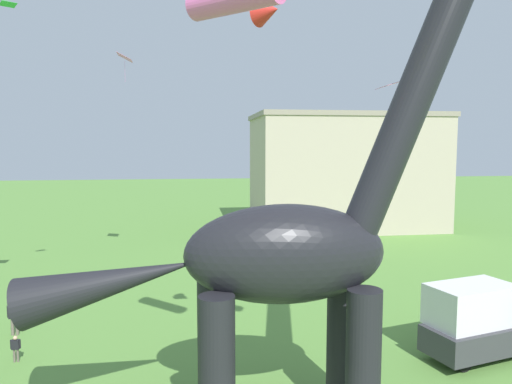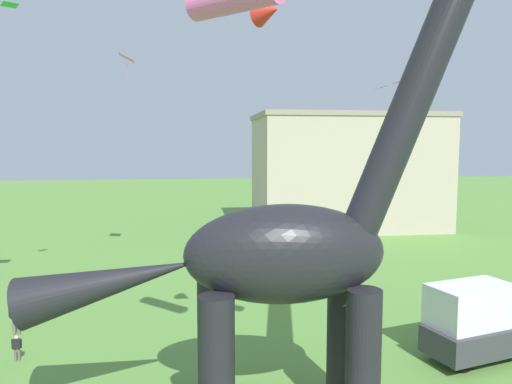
{
  "view_description": "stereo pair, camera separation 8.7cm",
  "coord_description": "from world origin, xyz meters",
  "px_view_note": "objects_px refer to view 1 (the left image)",
  "views": [
    {
      "loc": [
        -2.59,
        -11.08,
        9.0
      ],
      "look_at": [
        -0.45,
        4.39,
        7.49
      ],
      "focal_mm": 33.84,
      "sensor_mm": 36.0,
      "label": 1
    },
    {
      "loc": [
        -2.5,
        -11.1,
        9.0
      ],
      "look_at": [
        -0.45,
        4.39,
        7.49
      ],
      "focal_mm": 33.84,
      "sensor_mm": 36.0,
      "label": 2
    }
  ],
  "objects_px": {
    "parked_box_truck": "(485,320)",
    "person_strolling_adult": "(14,314)",
    "dinosaur_sculpture": "(283,254)",
    "kite_near_high": "(394,84)",
    "kite_mid_right": "(8,4)",
    "kite_mid_left": "(125,58)",
    "person_photographer": "(16,346)",
    "kite_mid_center": "(242,1)"
  },
  "relations": [
    {
      "from": "kite_mid_right",
      "to": "parked_box_truck",
      "type": "bearing_deg",
      "value": -22.32
    },
    {
      "from": "person_strolling_adult",
      "to": "kite_mid_left",
      "type": "bearing_deg",
      "value": -44.79
    },
    {
      "from": "parked_box_truck",
      "to": "kite_mid_right",
      "type": "relative_size",
      "value": 6.29
    },
    {
      "from": "kite_mid_center",
      "to": "dinosaur_sculpture",
      "type": "bearing_deg",
      "value": 9.94
    },
    {
      "from": "dinosaur_sculpture",
      "to": "person_strolling_adult",
      "type": "height_order",
      "value": "dinosaur_sculpture"
    },
    {
      "from": "parked_box_truck",
      "to": "kite_mid_left",
      "type": "distance_m",
      "value": 27.01
    },
    {
      "from": "parked_box_truck",
      "to": "kite_mid_center",
      "type": "bearing_deg",
      "value": -174.92
    },
    {
      "from": "kite_mid_right",
      "to": "person_strolling_adult",
      "type": "bearing_deg",
      "value": -77.26
    },
    {
      "from": "kite_mid_right",
      "to": "kite_mid_left",
      "type": "height_order",
      "value": "kite_mid_right"
    },
    {
      "from": "dinosaur_sculpture",
      "to": "person_strolling_adult",
      "type": "bearing_deg",
      "value": 174.18
    },
    {
      "from": "person_photographer",
      "to": "kite_near_high",
      "type": "relative_size",
      "value": 0.86
    },
    {
      "from": "person_strolling_adult",
      "to": "kite_mid_center",
      "type": "xyz_separation_m",
      "value": [
        9.91,
        -9.12,
        12.16
      ]
    },
    {
      "from": "parked_box_truck",
      "to": "kite_mid_center",
      "type": "xyz_separation_m",
      "value": [
        -10.74,
        -3.84,
        11.54
      ]
    },
    {
      "from": "person_photographer",
      "to": "kite_near_high",
      "type": "height_order",
      "value": "kite_near_high"
    },
    {
      "from": "dinosaur_sculpture",
      "to": "person_photographer",
      "type": "height_order",
      "value": "dinosaur_sculpture"
    },
    {
      "from": "kite_near_high",
      "to": "kite_mid_left",
      "type": "distance_m",
      "value": 21.96
    },
    {
      "from": "parked_box_truck",
      "to": "person_strolling_adult",
      "type": "xyz_separation_m",
      "value": [
        -20.65,
        5.28,
        -0.62
      ]
    },
    {
      "from": "kite_mid_center",
      "to": "kite_near_high",
      "type": "bearing_deg",
      "value": 20.47
    },
    {
      "from": "parked_box_truck",
      "to": "kite_mid_left",
      "type": "bearing_deg",
      "value": 120.56
    },
    {
      "from": "kite_near_high",
      "to": "person_strolling_adult",
      "type": "bearing_deg",
      "value": 155.65
    },
    {
      "from": "kite_mid_left",
      "to": "kite_near_high",
      "type": "bearing_deg",
      "value": -57.78
    },
    {
      "from": "person_photographer",
      "to": "person_strolling_adult",
      "type": "distance_m",
      "value": 3.22
    },
    {
      "from": "person_strolling_adult",
      "to": "kite_mid_right",
      "type": "height_order",
      "value": "kite_mid_right"
    },
    {
      "from": "parked_box_truck",
      "to": "person_strolling_adult",
      "type": "height_order",
      "value": "parked_box_truck"
    },
    {
      "from": "dinosaur_sculpture",
      "to": "kite_near_high",
      "type": "xyz_separation_m",
      "value": [
        4.31,
        1.87,
        5.57
      ]
    },
    {
      "from": "parked_box_truck",
      "to": "person_photographer",
      "type": "xyz_separation_m",
      "value": [
        -19.59,
        2.26,
        -0.96
      ]
    },
    {
      "from": "dinosaur_sculpture",
      "to": "person_strolling_adult",
      "type": "distance_m",
      "value": 15.03
    },
    {
      "from": "person_photographer",
      "to": "kite_mid_left",
      "type": "height_order",
      "value": "kite_mid_left"
    },
    {
      "from": "dinosaur_sculpture",
      "to": "kite_mid_left",
      "type": "height_order",
      "value": "dinosaur_sculpture"
    },
    {
      "from": "kite_mid_center",
      "to": "kite_mid_right",
      "type": "bearing_deg",
      "value": 130.26
    },
    {
      "from": "person_strolling_adult",
      "to": "kite_mid_left",
      "type": "xyz_separation_m",
      "value": [
        4.0,
        11.26,
        13.99
      ]
    },
    {
      "from": "dinosaur_sculpture",
      "to": "kite_near_high",
      "type": "relative_size",
      "value": 11.81
    },
    {
      "from": "kite_mid_right",
      "to": "kite_mid_left",
      "type": "distance_m",
      "value": 9.19
    },
    {
      "from": "dinosaur_sculpture",
      "to": "person_strolling_adult",
      "type": "relative_size",
      "value": 9.12
    },
    {
      "from": "kite_mid_right",
      "to": "kite_near_high",
      "type": "bearing_deg",
      "value": -32.87
    },
    {
      "from": "parked_box_truck",
      "to": "kite_mid_right",
      "type": "height_order",
      "value": "kite_mid_right"
    },
    {
      "from": "kite_near_high",
      "to": "kite_mid_left",
      "type": "relative_size",
      "value": 0.67
    },
    {
      "from": "dinosaur_sculpture",
      "to": "kite_mid_center",
      "type": "relative_size",
      "value": 4.91
    },
    {
      "from": "kite_mid_right",
      "to": "kite_near_high",
      "type": "relative_size",
      "value": 0.72
    },
    {
      "from": "person_photographer",
      "to": "person_strolling_adult",
      "type": "bearing_deg",
      "value": 168.56
    },
    {
      "from": "person_photographer",
      "to": "kite_near_high",
      "type": "xyz_separation_m",
      "value": [
        14.46,
        -4.0,
        10.5
      ]
    },
    {
      "from": "dinosaur_sculpture",
      "to": "kite_mid_left",
      "type": "distance_m",
      "value": 23.39
    }
  ]
}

